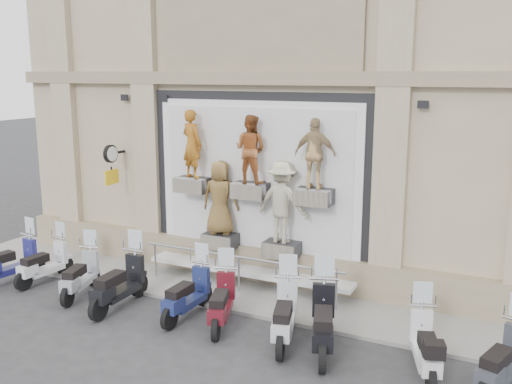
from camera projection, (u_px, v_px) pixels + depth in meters
ground at (193, 329)px, 11.26m from camera, size 90.00×90.00×0.00m
sidewalk at (241, 291)px, 13.10m from camera, size 16.00×2.20×0.08m
building at (319, 36)px, 16.19m from camera, size 14.00×8.60×12.00m
shop_vitrine at (257, 188)px, 13.16m from camera, size 5.60×0.83×4.30m
guard_rail at (239, 275)px, 12.93m from camera, size 5.06×0.10×0.93m
clock_sign_bracket at (111, 159)px, 14.52m from camera, size 0.10×0.80×1.02m
scooter_a at (9, 253)px, 13.62m from camera, size 0.80×1.89×1.49m
scooter_b at (44, 255)px, 13.65m from camera, size 0.62×1.73×1.38m
scooter_c at (80, 266)px, 12.81m from camera, size 0.95×1.80×1.40m
scooter_d at (119, 273)px, 12.13m from camera, size 0.64×1.96×1.58m
scooter_e at (187, 284)px, 11.67m from camera, size 0.55×1.78×1.44m
scooter_f at (221, 292)px, 11.27m from camera, size 1.08×1.85×1.45m
scooter_g at (285, 304)px, 10.57m from camera, size 1.08×1.96×1.53m
scooter_h at (323, 309)px, 10.20m from camera, size 1.21×2.11×1.65m
scooter_i at (426, 335)px, 9.42m from camera, size 1.04×1.83×1.43m
scooter_j at (504, 350)px, 8.90m from camera, size 1.05×1.88×1.47m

